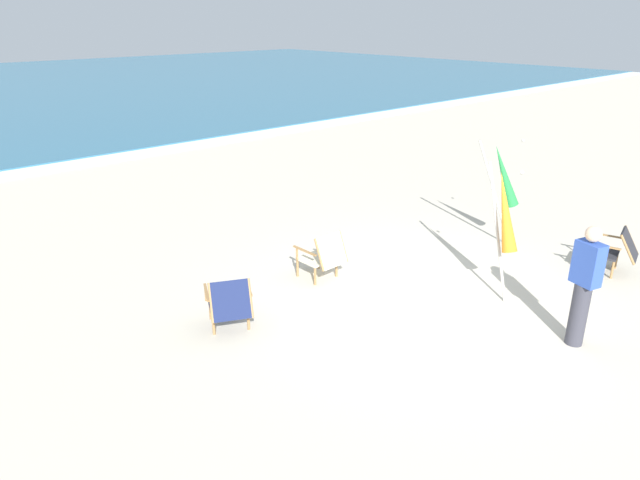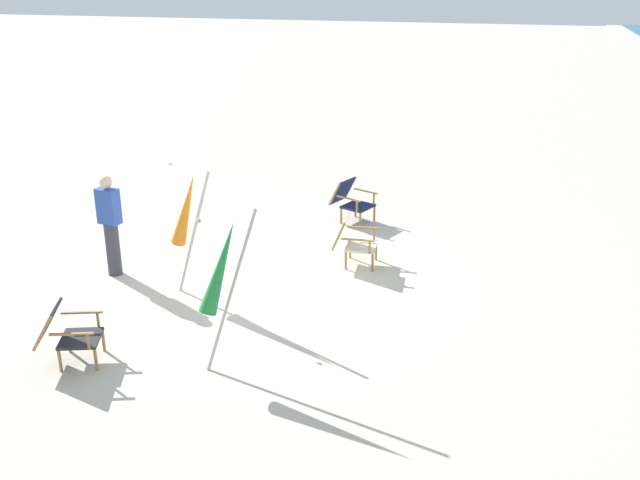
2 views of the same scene
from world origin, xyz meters
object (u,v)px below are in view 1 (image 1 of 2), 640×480
umbrella_furled_orange (505,214)px  beach_chair_front_right (323,255)px  umbrella_furled_green (504,177)px  person_near_chairs (584,285)px  beach_chair_far_center (614,249)px  beach_chair_mid_center (229,302)px

umbrella_furled_orange → beach_chair_front_right: bearing=125.8°
umbrella_furled_green → person_near_chairs: 3.45m
person_near_chairs → beach_chair_far_center: bearing=13.1°
beach_chair_mid_center → umbrella_furled_orange: (3.58, -1.85, 0.90)m
beach_chair_front_right → beach_chair_far_center: (3.71, -3.02, -0.01)m
beach_chair_front_right → umbrella_furled_green: umbrella_furled_green is taller
beach_chair_front_right → person_near_chairs: 3.81m
beach_chair_front_right → umbrella_furled_orange: bearing=-54.2°
beach_chair_far_center → person_near_chairs: 2.70m
beach_chair_front_right → beach_chair_far_center: 4.78m
umbrella_furled_orange → umbrella_furled_green: 2.14m
umbrella_furled_green → beach_chair_far_center: bearing=-80.7°
umbrella_furled_orange → person_near_chairs: (-0.45, -1.44, -0.48)m
person_near_chairs → umbrella_furled_green: bearing=48.4°
beach_chair_front_right → beach_chair_far_center: size_ratio=0.91×
beach_chair_far_center → umbrella_furled_orange: bearing=158.6°
beach_chair_far_center → umbrella_furled_green: size_ratio=0.44×
beach_chair_front_right → umbrella_furled_orange: umbrella_furled_orange is taller
beach_chair_mid_center → person_near_chairs: (3.13, -3.29, 0.41)m
beach_chair_far_center → umbrella_furled_green: umbrella_furled_green is taller
beach_chair_front_right → umbrella_furled_green: bearing=-17.4°
beach_chair_front_right → umbrella_furled_orange: 2.83m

